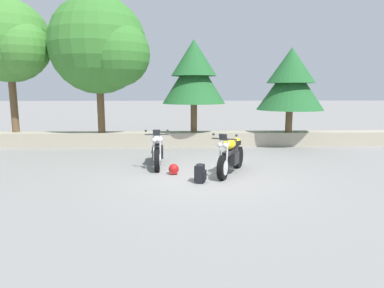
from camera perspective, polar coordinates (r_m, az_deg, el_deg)
The scene contains 10 objects.
ground_plane at distance 8.88m, azimuth 2.08°, elevation -5.39°, with size 120.00×120.00×0.00m, color gray.
stone_wall at distance 13.53m, azimuth 0.68°, elevation 0.90°, with size 36.00×0.80×0.55m, color #A89E89.
motorcycle_silver_near_left at distance 9.92m, azimuth -5.91°, elevation -1.00°, with size 0.67×2.06×1.18m.
motorcycle_yellow_centre at distance 9.05m, azimuth 6.61°, elevation -2.01°, with size 1.08×1.94×1.18m.
rider_backpack at distance 8.16m, azimuth 1.43°, elevation -4.94°, with size 0.31×0.34×0.47m.
rider_helmet at distance 8.98m, azimuth -3.14°, elevation -4.32°, with size 0.28×0.28×0.28m.
leafy_tree_far_left at distance 15.17m, azimuth -28.51°, elevation 14.98°, with size 3.35×3.19×5.17m.
leafy_tree_mid_left at distance 13.66m, azimuth -15.11°, elevation 15.67°, with size 3.89×3.71×5.23m.
pine_tree_mid_right at distance 13.45m, azimuth 0.32°, elevation 12.03°, with size 2.51×2.51×3.65m.
pine_tree_far_right at distance 13.89m, azimuth 16.53°, elevation 10.42°, with size 2.61×2.61×3.33m.
Camera 1 is at (-0.61, -8.57, 2.25)m, focal length 31.19 mm.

